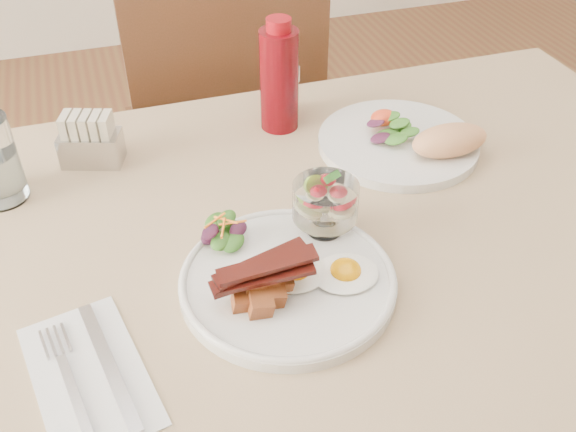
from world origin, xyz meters
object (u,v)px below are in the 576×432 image
ketchup_bottle (279,78)px  hot_sauce_bottle (290,82)px  fruit_cup (325,201)px  table (322,277)px  second_plate (410,141)px  chair_far (224,135)px  sugar_caddy (90,142)px  main_plate (288,282)px

ketchup_bottle → hot_sauce_bottle: size_ratio=1.56×
fruit_cup → hot_sauce_bottle: bearing=79.4°
table → hot_sauce_bottle: 0.38m
hot_sauce_bottle → ketchup_bottle: bearing=-128.0°
second_plate → hot_sauce_bottle: (-0.15, 0.18, 0.04)m
table → chair_far: chair_far is taller
ketchup_bottle → chair_far: bearing=94.4°
table → fruit_cup: (-0.01, -0.01, 0.15)m
fruit_cup → second_plate: 0.28m
chair_far → hot_sauce_bottle: 0.44m
chair_far → ketchup_bottle: ketchup_bottle is taller
chair_far → sugar_caddy: size_ratio=8.61×
chair_far → fruit_cup: chair_far is taller
second_plate → hot_sauce_bottle: size_ratio=2.14×
second_plate → sugar_caddy: bearing=165.9°
table → hot_sauce_bottle: (0.06, 0.34, 0.15)m
chair_far → sugar_caddy: 0.55m
chair_far → main_plate: chair_far is taller
hot_sauce_bottle → main_plate: bearing=-108.5°
chair_far → main_plate: size_ratio=3.32×
ketchup_bottle → sugar_caddy: (-0.32, -0.02, -0.05)m
hot_sauce_bottle → sugar_caddy: (-0.36, -0.06, -0.02)m
ketchup_bottle → hot_sauce_bottle: bearing=52.0°
ketchup_bottle → main_plate: bearing=-106.0°
second_plate → ketchup_bottle: ketchup_bottle is taller
chair_far → sugar_caddy: chair_far is taller
main_plate → ketchup_bottle: (0.11, 0.39, 0.08)m
chair_far → fruit_cup: size_ratio=10.21×
chair_far → hot_sauce_bottle: bearing=-79.3°
table → ketchup_bottle: ketchup_bottle is taller
fruit_cup → ketchup_bottle: ketchup_bottle is taller
main_plate → sugar_caddy: sugar_caddy is taller
table → ketchup_bottle: 0.35m
table → chair_far: bearing=90.0°
fruit_cup → sugar_caddy: size_ratio=0.84×
fruit_cup → table: bearing=65.9°
chair_far → table: bearing=-90.0°
ketchup_bottle → table: bearing=-95.3°
main_plate → fruit_cup: (0.08, 0.07, 0.06)m
main_plate → second_plate: (0.29, 0.24, 0.01)m
table → main_plate: main_plate is taller
fruit_cup → hot_sauce_bottle: 0.36m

